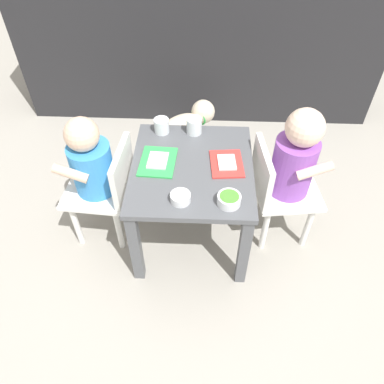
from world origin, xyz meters
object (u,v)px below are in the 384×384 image
object	(u,v)px
food_tray_left	(158,161)
water_cup_right	(193,127)
food_tray_right	(227,163)
seated_child_left	(95,167)
veggie_bowl_far	(180,197)
veggie_bowl_near	(229,199)
water_cup_left	(162,127)
dog	(183,129)
dining_table	(192,180)
seated_child_right	(292,163)

from	to	relation	value
food_tray_left	water_cup_right	world-z (taller)	water_cup_right
food_tray_right	food_tray_left	bearing A→B (deg)	180.00
seated_child_left	veggie_bowl_far	size ratio (longest dim) A/B	8.43
veggie_bowl_near	water_cup_left	bearing A→B (deg)	124.34
water_cup_right	veggie_bowl_far	bearing A→B (deg)	-94.25
dog	dining_table	bearing A→B (deg)	-82.64
food_tray_right	water_cup_left	bearing A→B (deg)	143.94
water_cup_left	veggie_bowl_far	size ratio (longest dim) A/B	0.88
water_cup_left	veggie_bowl_near	size ratio (longest dim) A/B	0.76
dining_table	water_cup_right	size ratio (longest dim) A/B	7.65
seated_child_right	water_cup_left	world-z (taller)	seated_child_right
food_tray_right	water_cup_right	bearing A→B (deg)	124.63
seated_child_right	water_cup_left	bearing A→B (deg)	161.15
dining_table	food_tray_right	xyz separation A→B (m)	(0.14, 0.02, 0.09)
dining_table	water_cup_left	xyz separation A→B (m)	(-0.15, 0.23, 0.11)
seated_child_right	veggie_bowl_far	world-z (taller)	seated_child_right
dining_table	seated_child_right	bearing A→B (deg)	5.11
veggie_bowl_far	veggie_bowl_near	xyz separation A→B (m)	(0.18, -0.01, 0.00)
veggie_bowl_near	food_tray_left	bearing A→B (deg)	143.05
water_cup_right	food_tray_right	bearing A→B (deg)	-55.37
seated_child_right	dog	distance (m)	0.77
seated_child_right	food_tray_left	bearing A→B (deg)	-178.00
veggie_bowl_far	dining_table	bearing A→B (deg)	79.83
food_tray_right	water_cup_left	distance (m)	0.36
food_tray_right	veggie_bowl_far	bearing A→B (deg)	-129.97
dining_table	dog	distance (m)	0.60
dining_table	seated_child_right	distance (m)	0.43
dining_table	food_tray_left	distance (m)	0.17
dining_table	seated_child_left	distance (m)	0.42
seated_child_left	water_cup_right	size ratio (longest dim) A/B	8.85
dining_table	dog	xyz separation A→B (m)	(-0.07, 0.57, -0.16)
water_cup_left	water_cup_right	world-z (taller)	water_cup_right
seated_child_left	food_tray_left	size ratio (longest dim) A/B	3.33
veggie_bowl_far	seated_child_left	bearing A→B (deg)	151.97
seated_child_left	water_cup_right	distance (m)	0.47
food_tray_right	water_cup_right	size ratio (longest dim) A/B	2.46
water_cup_left	water_cup_right	size ratio (longest dim) A/B	0.92
food_tray_left	water_cup_left	size ratio (longest dim) A/B	2.88
veggie_bowl_far	dog	bearing A→B (deg)	92.90
seated_child_left	seated_child_right	distance (m)	0.83
seated_child_right	water_cup_right	distance (m)	0.46
veggie_bowl_far	water_cup_left	bearing A→B (deg)	104.77
dog	water_cup_left	size ratio (longest dim) A/B	5.62
veggie_bowl_far	veggie_bowl_near	distance (m)	0.18
dining_table	water_cup_right	world-z (taller)	water_cup_right
dining_table	water_cup_left	bearing A→B (deg)	122.67
food_tray_left	food_tray_right	bearing A→B (deg)	0.00
water_cup_right	water_cup_left	bearing A→B (deg)	-179.48
seated_child_right	seated_child_left	bearing A→B (deg)	-177.87
dog	food_tray_left	xyz separation A→B (m)	(-0.07, -0.56, 0.25)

